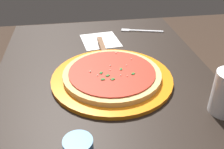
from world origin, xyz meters
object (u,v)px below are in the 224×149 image
object	(u,v)px
pizza_server	(103,50)
fork	(139,31)
pizza	(112,74)
cup_small_sauce	(78,149)
napkin_folded_right	(100,41)
serving_plate	(112,78)

from	to	relation	value
pizza_server	fork	world-z (taller)	pizza_server
pizza	fork	world-z (taller)	pizza
cup_small_sauce	napkin_folded_right	bearing A→B (deg)	-11.15
serving_plate	pizza	xyz separation A→B (m)	(-0.00, 0.00, 0.02)
fork	pizza	bearing A→B (deg)	153.79
serving_plate	pizza_server	size ratio (longest dim) A/B	1.72
cup_small_sauce	napkin_folded_right	world-z (taller)	cup_small_sauce
pizza_server	fork	distance (m)	0.27
pizza_server	cup_small_sauce	world-z (taller)	cup_small_sauce
fork	pizza_server	bearing A→B (deg)	136.43
pizza	cup_small_sauce	xyz separation A→B (m)	(-0.29, 0.12, 0.00)
serving_plate	napkin_folded_right	distance (m)	0.30
cup_small_sauce	napkin_folded_right	distance (m)	0.60
serving_plate	fork	xyz separation A→B (m)	(0.37, -0.18, -0.00)
pizza	pizza_server	xyz separation A→B (m)	(0.17, 0.00, -0.00)
pizza	fork	bearing A→B (deg)	-26.21
pizza_server	serving_plate	bearing A→B (deg)	-178.43
cup_small_sauce	pizza	bearing A→B (deg)	-22.01
pizza_server	cup_small_sauce	size ratio (longest dim) A/B	3.46
pizza	napkin_folded_right	bearing A→B (deg)	0.32
pizza	pizza_server	distance (m)	0.17
pizza_server	cup_small_sauce	xyz separation A→B (m)	(-0.46, 0.11, 0.01)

